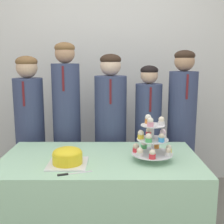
{
  "coord_description": "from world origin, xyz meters",
  "views": [
    {
      "loc": [
        0.09,
        -1.56,
        1.42
      ],
      "look_at": [
        0.08,
        0.44,
        1.05
      ],
      "focal_mm": 45.0,
      "sensor_mm": 36.0,
      "label": 1
    }
  ],
  "objects": [
    {
      "name": "wall_back",
      "position": [
        0.0,
        1.72,
        1.35
      ],
      "size": [
        9.0,
        0.06,
        2.7
      ],
      "color": "silver",
      "rests_on": "ground_plane"
    },
    {
      "name": "student_4",
      "position": [
        0.75,
        1.04,
        0.73
      ],
      "size": [
        0.27,
        0.27,
        1.51
      ],
      "color": "#384266",
      "rests_on": "ground_plane"
    },
    {
      "name": "round_cake",
      "position": [
        -0.22,
        0.26,
        0.78
      ],
      "size": [
        0.26,
        0.26,
        0.12
      ],
      "color": "white",
      "rests_on": "table"
    },
    {
      "name": "cupcake_stand",
      "position": [
        0.37,
        0.34,
        0.87
      ],
      "size": [
        0.29,
        0.29,
        0.32
      ],
      "color": "silver",
      "rests_on": "table"
    },
    {
      "name": "student_2",
      "position": [
        0.07,
        1.04,
        0.71
      ],
      "size": [
        0.3,
        0.3,
        1.48
      ],
      "color": "#384266",
      "rests_on": "ground_plane"
    },
    {
      "name": "student_0",
      "position": [
        -0.7,
        1.04,
        0.71
      ],
      "size": [
        0.27,
        0.28,
        1.46
      ],
      "color": "#384266",
      "rests_on": "ground_plane"
    },
    {
      "name": "table",
      "position": [
        0.0,
        0.4,
        0.36
      ],
      "size": [
        1.45,
        0.79,
        0.72
      ],
      "color": "#A8DBB2",
      "rests_on": "ground_plane"
    },
    {
      "name": "student_1",
      "position": [
        -0.34,
        1.04,
        0.77
      ],
      "size": [
        0.26,
        0.26,
        1.58
      ],
      "color": "#384266",
      "rests_on": "ground_plane"
    },
    {
      "name": "student_3",
      "position": [
        0.43,
        1.04,
        0.66
      ],
      "size": [
        0.25,
        0.25,
        1.38
      ],
      "color": "#384266",
      "rests_on": "ground_plane"
    },
    {
      "name": "cake_knife",
      "position": [
        -0.18,
        0.09,
        0.72
      ],
      "size": [
        0.22,
        0.09,
        0.01
      ],
      "rotation": [
        0.0,
        0.0,
        0.32
      ],
      "color": "silver",
      "rests_on": "table"
    }
  ]
}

